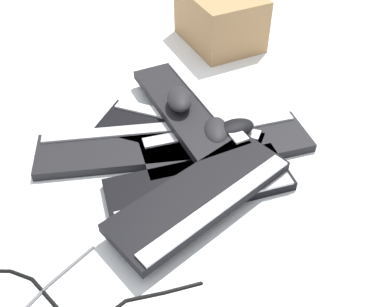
{
  "coord_description": "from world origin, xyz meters",
  "views": [
    {
      "loc": [
        0.73,
        -0.04,
        0.76
      ],
      "look_at": [
        -0.05,
        0.02,
        0.03
      ],
      "focal_mm": 40.0,
      "sensor_mm": 36.0,
      "label": 1
    }
  ],
  "objects": [
    {
      "name": "mouse_2",
      "position": [
        -0.11,
        0.14,
        0.05
      ],
      "size": [
        0.1,
        0.13,
        0.04
      ],
      "primitive_type": "ellipsoid",
      "rotation": [
        0.0,
        0.0,
        1.94
      ],
      "color": "black",
      "rests_on": "keyboard_1"
    },
    {
      "name": "keyboard_0",
      "position": [
        0.04,
        0.03,
        0.01
      ],
      "size": [
        0.24,
        0.46,
        0.03
      ],
      "color": "black",
      "rests_on": "ground"
    },
    {
      "name": "mouse_1",
      "position": [
        -0.41,
        0.02,
        0.02
      ],
      "size": [
        0.13,
        0.12,
        0.04
      ],
      "primitive_type": "ellipsoid",
      "rotation": [
        0.0,
        0.0,
        0.64
      ],
      "color": "#B7B7BC",
      "rests_on": "ground"
    },
    {
      "name": "keyboard_5",
      "position": [
        -0.23,
        0.02,
        0.04
      ],
      "size": [
        0.46,
        0.3,
        0.03
      ],
      "color": "black",
      "rests_on": "keyboard_2"
    },
    {
      "name": "ground_plane",
      "position": [
        0.0,
        0.0,
        0.0
      ],
      "size": [
        3.2,
        3.2,
        0.0
      ],
      "primitive_type": "plane",
      "color": "silver"
    },
    {
      "name": "cardboard_box",
      "position": [
        -0.67,
        0.17,
        0.09
      ],
      "size": [
        0.35,
        0.31,
        0.18
      ],
      "primitive_type": "cube",
      "rotation": [
        0.0,
        0.0,
        0.38
      ],
      "color": "#9E774C",
      "rests_on": "ground"
    },
    {
      "name": "mouse_0",
      "position": [
        -0.11,
        0.09,
        0.05
      ],
      "size": [
        0.12,
        0.08,
        0.04
      ],
      "primitive_type": "ellipsoid",
      "rotation": [
        0.0,
        0.0,
        6.19
      ],
      "color": "black",
      "rests_on": "keyboard_1"
    },
    {
      "name": "cable_0",
      "position": [
        0.29,
        -0.26,
        0.0
      ],
      "size": [
        0.14,
        0.53,
        0.01
      ],
      "color": "black",
      "rests_on": "ground"
    },
    {
      "name": "keyboard_3",
      "position": [
        -0.1,
        -0.16,
        0.01
      ],
      "size": [
        0.17,
        0.45,
        0.03
      ],
      "color": "black",
      "rests_on": "ground"
    },
    {
      "name": "keyboard_2",
      "position": [
        -0.15,
        -0.01,
        0.01
      ],
      "size": [
        0.32,
        0.46,
        0.03
      ],
      "color": "black",
      "rests_on": "ground"
    },
    {
      "name": "keyboard_1",
      "position": [
        -0.09,
        0.11,
        0.01
      ],
      "size": [
        0.24,
        0.46,
        0.03
      ],
      "color": "black",
      "rests_on": "ground"
    },
    {
      "name": "mouse_3",
      "position": [
        -0.22,
        0.0,
        0.08
      ],
      "size": [
        0.11,
        0.07,
        0.04
      ],
      "primitive_type": "ellipsoid",
      "rotation": [
        0.0,
        0.0,
        3.17
      ],
      "color": "black",
      "rests_on": "keyboard_5"
    },
    {
      "name": "keyboard_4",
      "position": [
        0.1,
        0.03,
        0.04
      ],
      "size": [
        0.39,
        0.44,
        0.03
      ],
      "color": "black",
      "rests_on": "keyboard_0"
    }
  ]
}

